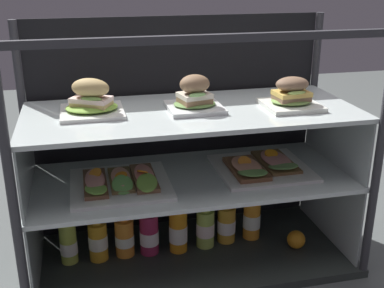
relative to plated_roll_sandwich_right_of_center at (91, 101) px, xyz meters
name	(u,v)px	position (x,y,z in m)	size (l,w,h in m)	color
ground_plane	(192,261)	(0.34, -0.03, -0.65)	(6.00, 6.00, 0.02)	#545958
case_base_deck	(192,255)	(0.34, -0.03, -0.63)	(1.19, 0.53, 0.03)	#2C312E
case_frame	(182,128)	(0.34, 0.13, -0.16)	(1.19, 0.53, 0.89)	#333338
riser_lower_tier	(192,217)	(0.34, -0.03, -0.46)	(1.13, 0.47, 0.30)	silver
shelf_lower_glass	(192,178)	(0.34, -0.03, -0.30)	(1.15, 0.48, 0.02)	silver
riser_upper_tier	(192,146)	(0.34, -0.03, -0.18)	(1.13, 0.47, 0.24)	silver
shelf_upper_glass	(192,112)	(0.34, -0.03, -0.05)	(1.15, 0.48, 0.02)	silver
plated_roll_sandwich_right_of_center	(91,101)	(0.00, 0.00, 0.00)	(0.21, 0.21, 0.12)	white
plated_roll_sandwich_near_left_corner	(195,97)	(0.35, -0.04, 0.00)	(0.19, 0.19, 0.12)	white
plated_roll_sandwich_far_left	(291,96)	(0.68, -0.08, 0.00)	(0.19, 0.19, 0.11)	white
open_sandwich_tray_far_left	(120,182)	(0.08, -0.06, -0.28)	(0.34, 0.32, 0.06)	white
open_sandwich_tray_center	(262,166)	(0.60, -0.04, -0.28)	(0.34, 0.32, 0.06)	white
juice_bottle_back_right	(68,241)	(-0.12, 0.01, -0.53)	(0.06, 0.06, 0.23)	#B8C948
juice_bottle_near_post	(98,240)	(-0.01, 0.00, -0.53)	(0.07, 0.07, 0.20)	gold
juice_bottle_front_middle	(125,236)	(0.09, 0.01, -0.53)	(0.07, 0.07, 0.20)	orange
juice_bottle_front_left_end	(149,232)	(0.18, 0.00, -0.53)	(0.07, 0.07, 0.22)	#9D244A
juice_bottle_back_center	(178,229)	(0.29, -0.01, -0.52)	(0.07, 0.07, 0.24)	orange
juice_bottle_front_right_end	(205,226)	(0.40, 0.00, -0.53)	(0.07, 0.07, 0.20)	#B0CB54
juice_bottle_front_fourth	(226,223)	(0.49, 0.02, -0.53)	(0.07, 0.07, 0.20)	gold
juice_bottle_front_second	(252,218)	(0.60, 0.02, -0.53)	(0.07, 0.07, 0.21)	orange
orange_fruit_beside_bottles	(296,239)	(0.74, -0.09, -0.58)	(0.07, 0.07, 0.07)	orange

